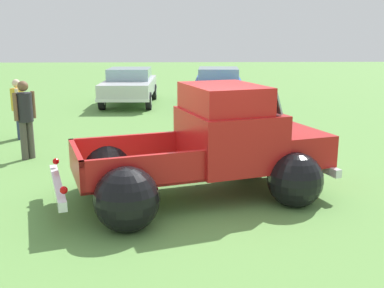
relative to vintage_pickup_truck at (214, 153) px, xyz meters
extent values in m
plane|color=#609347|center=(-0.37, -0.12, -0.76)|extent=(80.00, 80.00, 0.00)
cylinder|color=black|center=(0.74, 1.15, -0.38)|extent=(0.79, 0.44, 0.76)
cylinder|color=silver|center=(0.74, 1.15, -0.38)|extent=(0.40, 0.33, 0.34)
cylinder|color=black|center=(1.28, -0.50, -0.38)|extent=(0.79, 0.44, 0.76)
cylinder|color=silver|center=(1.28, -0.50, -0.38)|extent=(0.40, 0.33, 0.34)
cylinder|color=black|center=(-1.92, 0.29, -0.38)|extent=(0.79, 0.44, 0.76)
cylinder|color=silver|center=(-1.92, 0.29, -0.38)|extent=(0.40, 0.33, 0.34)
cylinder|color=black|center=(-1.39, -1.36, -0.38)|extent=(0.79, 0.44, 0.76)
cylinder|color=silver|center=(-1.39, -1.36, -0.38)|extent=(0.40, 0.33, 0.34)
sphere|color=black|center=(-1.94, 0.34, -0.32)|extent=(1.21, 1.21, 0.96)
sphere|color=black|center=(-1.37, -1.41, -0.32)|extent=(1.21, 1.21, 0.96)
cube|color=olive|center=(-1.27, -0.41, -0.22)|extent=(2.42, 2.10, 0.04)
cube|color=red|center=(-1.50, 0.28, 0.01)|extent=(1.98, 0.71, 0.50)
cube|color=red|center=(-1.05, -1.11, 0.01)|extent=(1.98, 0.71, 0.50)
cube|color=red|center=(-0.34, -0.11, 0.01)|extent=(0.55, 1.49, 0.50)
cube|color=red|center=(-2.21, -0.72, 0.01)|extent=(0.55, 1.49, 0.50)
cube|color=red|center=(0.25, 0.08, 0.24)|extent=(1.90, 2.06, 0.95)
cube|color=red|center=(0.15, 0.05, 0.94)|extent=(1.57, 1.82, 0.45)
cube|color=#8CADB7|center=(0.77, 0.25, 0.92)|extent=(0.59, 1.43, 0.38)
cube|color=red|center=(1.25, 0.40, 0.04)|extent=(1.69, 1.93, 0.55)
sphere|color=black|center=(0.73, 1.18, -0.34)|extent=(1.16, 1.16, 0.92)
sphere|color=black|center=(1.29, -0.53, -0.34)|extent=(1.16, 1.16, 0.92)
cube|color=silver|center=(-2.50, -0.81, -0.30)|extent=(0.72, 1.92, 0.14)
cube|color=silver|center=(1.76, 0.57, -0.30)|extent=(0.72, 1.92, 0.14)
sphere|color=red|center=(-2.71, -0.05, -0.12)|extent=(0.14, 0.14, 0.11)
sphere|color=red|center=(-2.22, -1.55, -0.12)|extent=(0.14, 0.14, 0.11)
cylinder|color=black|center=(-1.68, 9.45, -0.43)|extent=(0.22, 0.66, 0.66)
cylinder|color=silver|center=(-1.68, 9.45, -0.43)|extent=(0.22, 0.30, 0.30)
cylinder|color=black|center=(-3.42, 9.49, -0.43)|extent=(0.22, 0.66, 0.66)
cylinder|color=silver|center=(-3.42, 9.49, -0.43)|extent=(0.22, 0.30, 0.30)
cylinder|color=black|center=(-1.61, 12.27, -0.43)|extent=(0.22, 0.66, 0.66)
cylinder|color=silver|center=(-1.61, 12.27, -0.43)|extent=(0.22, 0.30, 0.30)
cylinder|color=black|center=(-3.36, 12.31, -0.43)|extent=(0.22, 0.66, 0.66)
cylinder|color=silver|center=(-3.36, 12.31, -0.43)|extent=(0.22, 0.30, 0.30)
cube|color=silver|center=(-2.52, 10.88, -0.05)|extent=(1.97, 4.45, 0.55)
cube|color=#8CADB7|center=(-2.51, 11.06, 0.45)|extent=(1.67, 1.89, 0.45)
cube|color=silver|center=(-2.47, 13.05, -0.31)|extent=(1.93, 0.15, 0.12)
cube|color=silver|center=(-2.57, 8.72, -0.31)|extent=(1.93, 0.15, 0.12)
cylinder|color=black|center=(1.78, 9.38, -0.43)|extent=(0.25, 0.67, 0.66)
cylinder|color=silver|center=(1.78, 9.38, -0.43)|extent=(0.24, 0.31, 0.30)
cylinder|color=black|center=(0.09, 9.53, -0.43)|extent=(0.25, 0.67, 0.66)
cylinder|color=silver|center=(0.09, 9.53, -0.43)|extent=(0.24, 0.31, 0.30)
cylinder|color=black|center=(2.02, 12.25, -0.43)|extent=(0.25, 0.67, 0.66)
cylinder|color=silver|center=(2.02, 12.25, -0.43)|extent=(0.24, 0.31, 0.30)
cylinder|color=black|center=(0.33, 12.39, -0.43)|extent=(0.25, 0.67, 0.66)
cylinder|color=silver|center=(0.33, 12.39, -0.43)|extent=(0.24, 0.31, 0.30)
cube|color=blue|center=(1.05, 10.89, -0.05)|extent=(2.19, 4.63, 0.55)
cube|color=#8CADB7|center=(1.07, 11.07, 0.45)|extent=(1.73, 2.01, 0.45)
cube|color=silver|center=(1.24, 13.09, -0.31)|extent=(1.88, 0.26, 0.12)
cube|color=silver|center=(0.87, 8.69, -0.31)|extent=(1.88, 0.26, 0.12)
cylinder|color=navy|center=(-4.83, 4.53, -0.37)|extent=(0.19, 0.19, 0.78)
cylinder|color=navy|center=(-4.88, 4.70, -0.37)|extent=(0.19, 0.19, 0.78)
cylinder|color=gold|center=(-4.86, 4.61, 0.31)|extent=(0.42, 0.42, 0.58)
cylinder|color=beige|center=(-4.79, 4.40, 0.34)|extent=(0.11, 0.11, 0.55)
cylinder|color=beige|center=(-4.92, 4.82, 0.34)|extent=(0.11, 0.11, 0.55)
sphere|color=beige|center=(-4.86, 4.61, 0.74)|extent=(0.26, 0.26, 0.21)
cylinder|color=#4C4742|center=(-3.95, 2.60, -0.33)|extent=(0.21, 0.21, 0.85)
cylinder|color=#4C4742|center=(-4.06, 2.47, -0.33)|extent=(0.21, 0.21, 0.85)
cylinder|color=#26262B|center=(-4.00, 2.53, 0.42)|extent=(0.48, 0.48, 0.64)
cylinder|color=brown|center=(-3.86, 2.70, 0.45)|extent=(0.13, 0.13, 0.61)
cylinder|color=brown|center=(-4.14, 2.37, 0.45)|extent=(0.13, 0.13, 0.61)
sphere|color=brown|center=(-4.00, 2.53, 0.88)|extent=(0.33, 0.33, 0.23)
camera|label=1|loc=(-0.65, -7.65, 1.98)|focal=43.04mm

